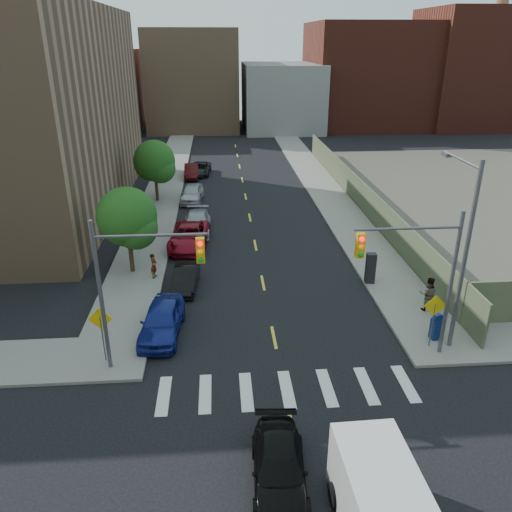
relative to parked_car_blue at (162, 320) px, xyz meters
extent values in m
plane|color=black|center=(5.47, -8.72, -0.79)|extent=(160.00, 160.00, 0.00)
cube|color=gray|center=(-2.28, 32.78, -0.71)|extent=(3.50, 73.00, 0.15)
cube|color=gray|center=(13.22, 32.78, -0.71)|extent=(3.50, 73.00, 0.15)
cube|color=#606949|center=(15.07, 19.28, 0.46)|extent=(0.12, 44.00, 2.50)
cube|color=#592319|center=(-16.53, 61.28, 5.21)|extent=(14.00, 18.00, 12.00)
cube|color=#8C6B4C|center=(-0.53, 63.28, 6.71)|extent=(14.00, 16.00, 15.00)
cube|color=gray|center=(13.47, 61.28, 4.21)|extent=(12.00, 16.00, 10.00)
cube|color=#592319|center=(27.47, 63.28, 7.21)|extent=(18.00, 18.00, 16.00)
cube|color=#592319|center=(43.47, 61.28, 8.21)|extent=(14.00, 16.00, 18.00)
cylinder|color=#8C6B4C|center=(47.47, 61.28, 13.21)|extent=(1.80, 1.80, 28.00)
cylinder|color=#59595E|center=(-2.03, -2.72, 2.71)|extent=(0.18, 0.18, 7.00)
cylinder|color=#59595E|center=(0.22, -2.72, 5.51)|extent=(4.50, 0.12, 0.12)
cube|color=#E5A50C|center=(2.17, -2.72, 4.81)|extent=(0.35, 0.30, 1.05)
cylinder|color=#59595E|center=(12.97, -2.72, 2.71)|extent=(0.18, 0.18, 7.00)
cylinder|color=#59595E|center=(10.72, -2.72, 5.51)|extent=(4.50, 0.12, 0.12)
cube|color=#E5A50C|center=(8.77, -2.72, 4.81)|extent=(0.35, 0.30, 1.05)
cylinder|color=#59595E|center=(13.67, -2.22, 3.71)|extent=(0.20, 0.20, 9.00)
cylinder|color=#59595E|center=(13.67, -0.52, 7.81)|extent=(0.12, 3.50, 0.12)
cube|color=#59595E|center=(13.67, 1.08, 7.71)|extent=(0.25, 0.60, 0.18)
cylinder|color=#59595E|center=(-2.33, -2.22, 0.41)|extent=(0.06, 0.06, 2.40)
cube|color=yellow|center=(-2.33, -2.22, 1.51)|extent=(1.06, 0.04, 1.06)
cylinder|color=#59595E|center=(12.67, -2.22, 0.41)|extent=(0.06, 0.06, 2.40)
cube|color=yellow|center=(12.67, -2.22, 1.51)|extent=(1.06, 0.04, 1.06)
cylinder|color=#59595E|center=(-2.33, 11.28, 0.41)|extent=(0.06, 0.06, 2.40)
cube|color=yellow|center=(-2.33, 11.28, 1.51)|extent=(1.06, 0.04, 1.06)
cylinder|color=#332114|center=(-2.53, 7.28, 0.53)|extent=(0.28, 0.28, 2.64)
sphere|color=#214A15|center=(-2.53, 7.28, 2.93)|extent=(3.60, 3.60, 3.60)
sphere|color=#214A15|center=(-2.03, 6.98, 2.33)|extent=(2.64, 2.64, 2.64)
sphere|color=#214A15|center=(-2.93, 7.68, 2.51)|extent=(2.88, 2.88, 2.88)
cylinder|color=#332114|center=(-2.53, 22.28, 0.53)|extent=(0.28, 0.28, 2.64)
sphere|color=#214A15|center=(-2.53, 22.28, 2.93)|extent=(3.60, 3.60, 3.60)
sphere|color=#214A15|center=(-2.03, 21.98, 2.33)|extent=(2.64, 2.64, 2.64)
sphere|color=#214A15|center=(-2.93, 22.68, 2.51)|extent=(2.88, 2.88, 2.88)
imported|color=navy|center=(0.00, 0.00, 0.00)|extent=(2.24, 4.77, 1.58)
imported|color=black|center=(0.90, 5.01, -0.15)|extent=(1.60, 3.95, 1.27)
imported|color=maroon|center=(0.82, 11.41, -0.02)|extent=(2.98, 5.73, 1.54)
imported|color=#A5A8AD|center=(1.27, 14.26, -0.08)|extent=(2.07, 4.93, 1.42)
imported|color=#B5B5B5|center=(0.58, 22.12, -0.03)|extent=(2.20, 4.60, 1.52)
imported|color=#3B0B0C|center=(0.20, 30.61, -0.10)|extent=(1.58, 4.24, 1.38)
imported|color=black|center=(1.04, 31.93, -0.16)|extent=(2.50, 4.72, 1.26)
imported|color=black|center=(4.67, -9.43, -0.15)|extent=(2.03, 4.47, 1.27)
cube|color=black|center=(7.28, -10.03, 0.80)|extent=(1.93, 1.28, 0.92)
cylinder|color=black|center=(6.32, -10.36, -0.43)|extent=(0.31, 0.79, 0.78)
cylinder|color=black|center=(8.27, -10.31, -0.43)|extent=(0.31, 0.79, 0.78)
cube|color=navy|center=(13.24, -1.61, -0.11)|extent=(0.61, 0.50, 1.05)
cylinder|color=navy|center=(13.24, -1.61, 0.44)|extent=(0.57, 0.33, 0.54)
cube|color=black|center=(11.77, 4.58, 0.29)|extent=(0.58, 0.49, 1.85)
imported|color=gray|center=(-1.07, 6.27, 0.12)|extent=(0.49, 0.63, 1.53)
imported|color=gray|center=(13.85, 1.11, 0.31)|extent=(1.11, 0.98, 1.90)
camera|label=1|loc=(2.98, -21.45, 12.66)|focal=35.00mm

